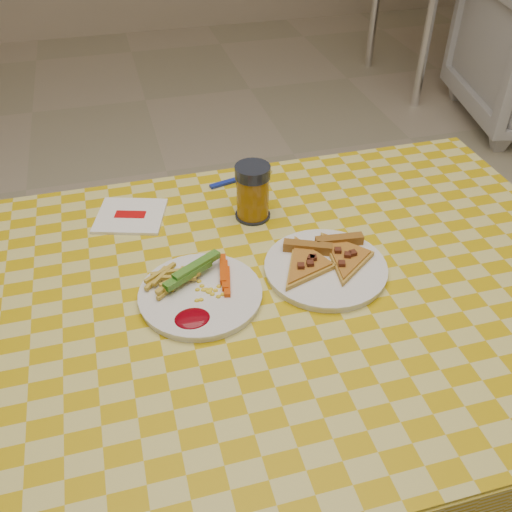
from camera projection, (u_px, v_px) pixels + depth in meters
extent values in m
plane|color=beige|center=(265.00, 503.00, 1.50)|extent=(8.00, 8.00, 0.00)
cylinder|color=white|center=(20.00, 359.00, 1.42)|extent=(0.06, 0.06, 0.71)
cylinder|color=white|center=(413.00, 284.00, 1.64)|extent=(0.06, 0.06, 0.71)
cube|color=#512C1B|center=(268.00, 301.00, 1.04)|extent=(1.20, 0.80, 0.04)
cylinder|color=white|center=(425.00, 46.00, 3.22)|extent=(0.06, 0.06, 0.71)
cylinder|color=white|center=(375.00, 12.00, 3.73)|extent=(0.06, 0.06, 0.71)
cylinder|color=white|center=(493.00, 2.00, 3.91)|extent=(0.06, 0.06, 0.71)
cylinder|color=white|center=(201.00, 296.00, 1.00)|extent=(0.24, 0.24, 0.01)
cylinder|color=white|center=(325.00, 269.00, 1.06)|extent=(0.24, 0.24, 0.01)
cube|color=#11560D|center=(192.00, 270.00, 1.01)|extent=(0.10, 0.08, 0.02)
cube|color=#D74609|center=(225.00, 275.00, 1.02)|extent=(0.06, 0.08, 0.02)
ellipsoid|color=maroon|center=(192.00, 319.00, 0.95)|extent=(0.06, 0.05, 0.01)
cube|color=#9C6423|center=(308.00, 248.00, 1.08)|extent=(0.09, 0.06, 0.02)
cube|color=#9C6423|center=(339.00, 241.00, 1.10)|extent=(0.09, 0.03, 0.02)
cylinder|color=black|center=(253.00, 215.00, 1.20)|extent=(0.07, 0.07, 0.01)
cylinder|color=#885A0E|center=(253.00, 197.00, 1.18)|extent=(0.07, 0.07, 0.10)
cylinder|color=black|center=(253.00, 172.00, 1.14)|extent=(0.07, 0.07, 0.02)
cube|color=white|center=(130.00, 216.00, 1.20)|extent=(0.17, 0.16, 0.01)
cube|color=red|center=(130.00, 214.00, 1.20)|extent=(0.07, 0.04, 0.00)
cube|color=#162799|center=(232.00, 181.00, 1.31)|extent=(0.11, 0.04, 0.01)
cube|color=white|center=(261.00, 172.00, 1.34)|extent=(0.05, 0.03, 0.00)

